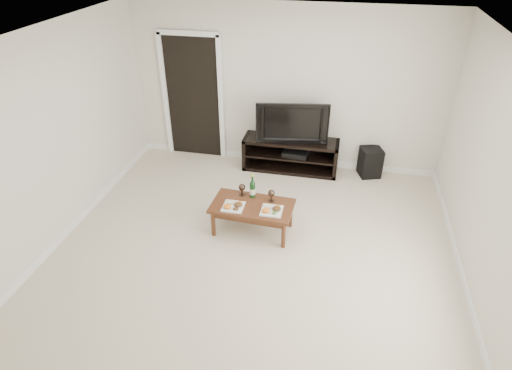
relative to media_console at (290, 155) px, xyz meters
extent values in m
plane|color=beige|center=(-0.16, -2.50, -0.28)|extent=(5.50, 5.50, 0.00)
cube|color=silver|center=(-0.16, 0.27, 1.02)|extent=(5.00, 0.04, 2.60)
cube|color=white|center=(-0.16, -2.50, 2.35)|extent=(5.00, 5.50, 0.04)
cube|color=black|center=(-1.71, 0.24, 0.75)|extent=(0.90, 0.02, 2.05)
cube|color=black|center=(0.00, 0.00, 0.00)|extent=(1.55, 0.45, 0.55)
imported|color=black|center=(0.00, 0.00, 0.60)|extent=(1.15, 0.33, 0.66)
cube|color=black|center=(0.09, -0.01, 0.05)|extent=(0.43, 0.34, 0.08)
cube|color=black|center=(1.29, 0.09, -0.04)|extent=(0.40, 0.40, 0.48)
cube|color=#542A17|center=(-0.26, -1.76, -0.07)|extent=(1.09, 0.63, 0.42)
cube|color=white|center=(-0.48, -1.87, 0.18)|extent=(0.27, 0.27, 0.07)
cube|color=white|center=(0.02, -1.85, 0.18)|extent=(0.27, 0.27, 0.07)
cylinder|color=#0E3513|center=(-0.30, -1.57, 0.32)|extent=(0.07, 0.07, 0.35)
camera|label=1|loc=(0.74, -6.24, 3.30)|focal=30.00mm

